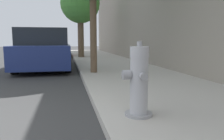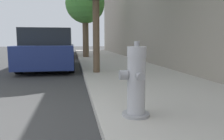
# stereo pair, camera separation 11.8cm
# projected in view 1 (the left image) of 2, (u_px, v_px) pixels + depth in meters

# --- Properties ---
(sidewalk_slab) EXTENTS (2.94, 40.00, 0.12)m
(sidewalk_slab) POSITION_uv_depth(u_px,v_px,m) (210.00, 116.00, 2.92)
(sidewalk_slab) COLOR #B7B2A8
(sidewalk_slab) RESTS_ON ground_plane
(fire_hydrant) EXTENTS (0.39, 0.40, 0.94)m
(fire_hydrant) POSITION_uv_depth(u_px,v_px,m) (139.00, 82.00, 2.74)
(fire_hydrant) COLOR #97979C
(fire_hydrant) RESTS_ON sidewalk_slab
(parked_car_near) EXTENTS (1.89, 4.40, 1.49)m
(parked_car_near) POSITION_uv_depth(u_px,v_px,m) (45.00, 50.00, 8.36)
(parked_car_near) COLOR navy
(parked_car_near) RESTS_ON ground_plane
(parked_car_mid) EXTENTS (1.82, 4.11, 1.33)m
(parked_car_mid) POSITION_uv_depth(u_px,v_px,m) (54.00, 47.00, 14.23)
(parked_car_mid) COLOR maroon
(parked_car_mid) RESTS_ON ground_plane
(parked_car_far) EXTENTS (1.73, 4.58, 1.35)m
(parked_car_far) POSITION_uv_depth(u_px,v_px,m) (57.00, 45.00, 20.04)
(parked_car_far) COLOR #B7B7BC
(parked_car_far) RESTS_ON ground_plane
(street_tree_far) EXTENTS (2.24, 2.24, 4.19)m
(street_tree_far) POSITION_uv_depth(u_px,v_px,m) (80.00, 4.00, 12.45)
(street_tree_far) COLOR brown
(street_tree_far) RESTS_ON sidewalk_slab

